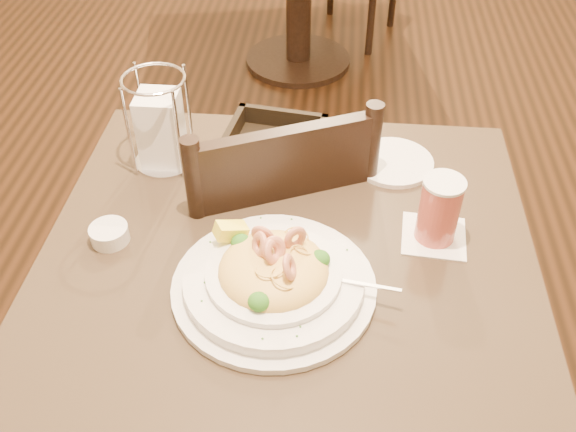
# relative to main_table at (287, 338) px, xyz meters

# --- Properties ---
(main_table) EXTENTS (0.90, 0.90, 0.76)m
(main_table) POSITION_rel_main_table_xyz_m (0.00, 0.00, 0.00)
(main_table) COLOR black
(main_table) RESTS_ON ground
(dining_chair_near) EXTENTS (0.55, 0.55, 0.93)m
(dining_chair_near) POSITION_rel_main_table_xyz_m (-0.07, 0.29, -0.02)
(dining_chair_near) COLOR black
(dining_chair_near) RESTS_ON ground
(pasta_bowl) EXTENTS (0.39, 0.35, 0.11)m
(pasta_bowl) POSITION_rel_main_table_xyz_m (-0.02, -0.08, 0.27)
(pasta_bowl) COLOR white
(pasta_bowl) RESTS_ON main_table
(drink_glass) EXTENTS (0.13, 0.13, 0.13)m
(drink_glass) POSITION_rel_main_table_xyz_m (0.27, 0.08, 0.31)
(drink_glass) COLOR white
(drink_glass) RESTS_ON main_table
(bread_basket) EXTENTS (0.22, 0.19, 0.06)m
(bread_basket) POSITION_rel_main_table_xyz_m (-0.06, 0.32, 0.26)
(bread_basket) COLOR black
(bread_basket) RESTS_ON main_table
(napkin_caddy) EXTENTS (0.13, 0.13, 0.20)m
(napkin_caddy) POSITION_rel_main_table_xyz_m (-0.28, 0.26, 0.33)
(napkin_caddy) COLOR silver
(napkin_caddy) RESTS_ON main_table
(side_plate) EXTENTS (0.20, 0.20, 0.01)m
(side_plate) POSITION_rel_main_table_xyz_m (0.20, 0.29, 0.24)
(side_plate) COLOR white
(side_plate) RESTS_ON main_table
(butter_ramekin) EXTENTS (0.09, 0.09, 0.03)m
(butter_ramekin) POSITION_rel_main_table_xyz_m (-0.33, 0.01, 0.26)
(butter_ramekin) COLOR white
(butter_ramekin) RESTS_ON main_table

